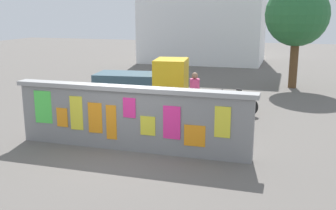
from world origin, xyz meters
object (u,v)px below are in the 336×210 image
(bicycle_far, at_px, (234,105))
(tree_roadside, at_px, (297,15))
(auto_rickshaw_truck, at_px, (146,82))
(person_walking, at_px, (195,91))
(motorcycle, at_px, (214,117))
(bicycle_near, at_px, (150,115))

(bicycle_far, relative_size, tree_roadside, 0.34)
(tree_roadside, bearing_deg, auto_rickshaw_truck, -135.51)
(auto_rickshaw_truck, bearing_deg, person_walking, -32.59)
(motorcycle, height_order, person_walking, person_walking)
(auto_rickshaw_truck, xyz_separation_m, person_walking, (2.30, -1.47, 0.09))
(motorcycle, distance_m, tree_roadside, 9.07)
(bicycle_far, xyz_separation_m, tree_roadside, (2.00, 6.06, 3.10))
(auto_rickshaw_truck, distance_m, bicycle_far, 3.66)
(motorcycle, bearing_deg, tree_roadside, 74.15)
(auto_rickshaw_truck, relative_size, person_walking, 2.32)
(auto_rickshaw_truck, height_order, motorcycle, auto_rickshaw_truck)
(auto_rickshaw_truck, height_order, bicycle_far, auto_rickshaw_truck)
(bicycle_near, height_order, person_walking, person_walking)
(auto_rickshaw_truck, relative_size, motorcycle, 1.97)
(bicycle_far, relative_size, person_walking, 1.06)
(bicycle_near, height_order, bicycle_far, same)
(motorcycle, height_order, bicycle_near, bicycle_near)
(motorcycle, relative_size, person_walking, 1.17)
(motorcycle, bearing_deg, auto_rickshaw_truck, 139.33)
(tree_roadside, bearing_deg, bicycle_near, -118.01)
(motorcycle, xyz_separation_m, tree_roadside, (2.34, 8.24, 3.00))
(bicycle_near, bearing_deg, motorcycle, 2.23)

